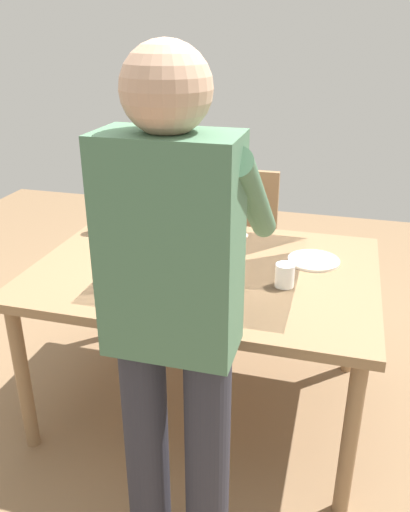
{
  "coord_description": "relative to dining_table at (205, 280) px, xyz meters",
  "views": [
    {
      "loc": [
        -0.55,
        2.0,
        1.71
      ],
      "look_at": [
        0.0,
        0.0,
        0.79
      ],
      "focal_mm": 36.65,
      "sensor_mm": 36.0,
      "label": 1
    }
  ],
  "objects": [
    {
      "name": "wine_glass_left",
      "position": [
        -0.19,
        0.39,
        0.17
      ],
      "size": [
        0.07,
        0.07,
        0.15
      ],
      "color": "white",
      "rests_on": "dining_table"
    },
    {
      "name": "ground_plane",
      "position": [
        0.0,
        0.0,
        -0.68
      ],
      "size": [
        6.0,
        6.0,
        0.0
      ],
      "primitive_type": "plane",
      "color": "#846647"
    },
    {
      "name": "dining_table",
      "position": [
        0.0,
        0.0,
        0.0
      ],
      "size": [
        1.48,
        1.07,
        0.74
      ],
      "color": "#93704C",
      "rests_on": "ground_plane"
    },
    {
      "name": "wine_bottle",
      "position": [
        0.04,
        -0.16,
        0.18
      ],
      "size": [
        0.07,
        0.07,
        0.3
      ],
      "color": "black",
      "rests_on": "dining_table"
    },
    {
      "name": "table_knife",
      "position": [
        0.5,
        -0.13,
        0.07
      ],
      "size": [
        0.08,
        0.19,
        0.0
      ],
      "primitive_type": "cube",
      "rotation": [
        0.0,
        0.0,
        -0.32
      ],
      "color": "silver",
      "rests_on": "dining_table"
    },
    {
      "name": "side_bowl_salad",
      "position": [
        0.13,
        0.32,
        0.1
      ],
      "size": [
        0.18,
        0.18,
        0.07
      ],
      "color": "white",
      "rests_on": "dining_table"
    },
    {
      "name": "serving_bowl_pasta",
      "position": [
        -0.02,
        0.09,
        0.1
      ],
      "size": [
        0.3,
        0.3,
        0.07
      ],
      "color": "white",
      "rests_on": "dining_table"
    },
    {
      "name": "water_cup_near_right",
      "position": [
        0.14,
        -0.43,
        0.12
      ],
      "size": [
        0.07,
        0.07,
        0.1
      ],
      "primitive_type": "cylinder",
      "color": "silver",
      "rests_on": "dining_table"
    },
    {
      "name": "dinner_plate_near",
      "position": [
        -0.46,
        -0.18,
        0.07
      ],
      "size": [
        0.23,
        0.23,
        0.01
      ],
      "primitive_type": "cylinder",
      "color": "white",
      "rests_on": "dining_table"
    },
    {
      "name": "wine_glass_right",
      "position": [
        -0.08,
        -0.4,
        0.17
      ],
      "size": [
        0.07,
        0.07,
        0.15
      ],
      "color": "white",
      "rests_on": "dining_table"
    },
    {
      "name": "water_cup_far_left",
      "position": [
        0.52,
        -0.39,
        0.12
      ],
      "size": [
        0.07,
        0.07,
        0.11
      ],
      "primitive_type": "cylinder",
      "color": "silver",
      "rests_on": "dining_table"
    },
    {
      "name": "person_server",
      "position": [
        -0.13,
        0.8,
        0.29
      ],
      "size": [
        0.42,
        0.61,
        1.69
      ],
      "color": "#2D2D38",
      "rests_on": "ground_plane"
    },
    {
      "name": "water_cup_far_right",
      "position": [
        0.63,
        -0.25,
        0.12
      ],
      "size": [
        0.08,
        0.08,
        0.1
      ],
      "primitive_type": "cylinder",
      "color": "silver",
      "rests_on": "dining_table"
    },
    {
      "name": "chair_near",
      "position": [
        0.02,
        -0.92,
        -0.15
      ],
      "size": [
        0.4,
        0.4,
        0.91
      ],
      "color": "brown",
      "rests_on": "ground_plane"
    },
    {
      "name": "water_cup_near_left",
      "position": [
        -0.36,
        0.09,
        0.12
      ],
      "size": [
        0.08,
        0.08,
        0.1
      ],
      "primitive_type": "cylinder",
      "color": "silver",
      "rests_on": "dining_table"
    },
    {
      "name": "side_bowl_bread",
      "position": [
        0.34,
        -0.37,
        0.1
      ],
      "size": [
        0.16,
        0.16,
        0.07
      ],
      "color": "white",
      "rests_on": "dining_table"
    }
  ]
}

